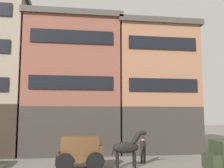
% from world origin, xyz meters
% --- Properties ---
extents(building_center_left, '(8.44, 5.94, 12.02)m').
position_xyz_m(building_center_left, '(0.85, 9.23, 6.05)').
color(building_center_left, '#38332D').
rests_on(building_center_left, ground_plane).
extents(building_center_right, '(7.58, 5.94, 11.70)m').
position_xyz_m(building_center_right, '(8.51, 9.23, 5.90)').
color(building_center_right, '#38332D').
rests_on(building_center_right, ground_plane).
extents(cargo_wagon, '(2.96, 1.62, 1.98)m').
position_xyz_m(cargo_wagon, '(1.51, 2.12, 1.15)').
color(cargo_wagon, brown).
rests_on(cargo_wagon, ground_plane).
extents(draft_horse, '(2.35, 0.67, 2.30)m').
position_xyz_m(draft_horse, '(4.46, 2.12, 1.27)').
color(draft_horse, black).
rests_on(draft_horse, ground_plane).
extents(pedestrian_officer, '(0.38, 0.38, 1.79)m').
position_xyz_m(pedestrian_officer, '(5.84, 3.44, 0.98)').
color(pedestrian_officer, black).
rests_on(pedestrian_officer, ground_plane).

